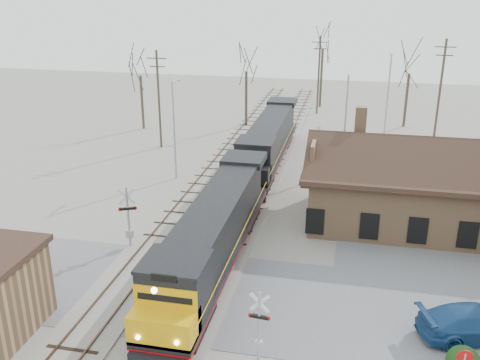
# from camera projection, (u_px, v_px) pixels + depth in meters

# --- Properties ---
(ground) EXTENTS (140.00, 140.00, 0.00)m
(ground) POSITION_uv_depth(u_px,v_px,m) (201.00, 294.00, 29.43)
(ground) COLOR gray
(ground) RESTS_ON ground
(road) EXTENTS (60.00, 9.00, 0.03)m
(road) POSITION_uv_depth(u_px,v_px,m) (201.00, 293.00, 29.42)
(road) COLOR #5A5A5F
(road) RESTS_ON ground
(track_main) EXTENTS (3.40, 90.00, 0.24)m
(track_main) POSITION_uv_depth(u_px,v_px,m) (253.00, 193.00, 43.14)
(track_main) COLOR gray
(track_main) RESTS_ON ground
(track_siding) EXTENTS (3.40, 90.00, 0.24)m
(track_siding) POSITION_uv_depth(u_px,v_px,m) (199.00, 189.00, 44.03)
(track_siding) COLOR gray
(track_siding) RESTS_ON ground
(depot) EXTENTS (15.20, 9.31, 7.90)m
(depot) POSITION_uv_depth(u_px,v_px,m) (414.00, 191.00, 37.20)
(depot) COLOR #A17753
(depot) RESTS_ON ground
(locomotive_lead) EXTENTS (2.93, 19.65, 4.36)m
(locomotive_lead) POSITION_uv_depth(u_px,v_px,m) (212.00, 236.00, 30.92)
(locomotive_lead) COLOR black
(locomotive_lead) RESTS_ON ground
(locomotive_trailing) EXTENTS (2.93, 19.65, 4.13)m
(locomotive_trailing) POSITION_uv_depth(u_px,v_px,m) (268.00, 142.00, 49.16)
(locomotive_trailing) COLOR black
(locomotive_trailing) RESTS_ON ground
(crossbuck_near) EXTENTS (1.02, 0.27, 3.56)m
(crossbuck_near) POSITION_uv_depth(u_px,v_px,m) (259.00, 328.00, 23.70)
(crossbuck_near) COLOR #A5A8AD
(crossbuck_near) RESTS_ON ground
(crossbuck_far) EXTENTS (1.12, 0.54, 4.15)m
(crossbuck_far) POSITION_uv_depth(u_px,v_px,m) (129.00, 220.00, 33.93)
(crossbuck_far) COLOR #A5A8AD
(crossbuck_far) RESTS_ON ground
(parked_car) EXTENTS (6.04, 3.92, 1.63)m
(parked_car) POSITION_uv_depth(u_px,v_px,m) (476.00, 323.00, 25.59)
(parked_car) COLOR navy
(parked_car) RESTS_ON ground
(streetlight_a) EXTENTS (0.25, 2.04, 8.46)m
(streetlight_a) POSITION_uv_depth(u_px,v_px,m) (174.00, 125.00, 45.11)
(streetlight_a) COLOR #A5A8AD
(streetlight_a) RESTS_ON ground
(streetlight_b) EXTENTS (0.25, 2.04, 8.51)m
(streetlight_b) POSITION_uv_depth(u_px,v_px,m) (346.00, 118.00, 47.42)
(streetlight_b) COLOR #A5A8AD
(streetlight_b) RESTS_ON ground
(streetlight_c) EXTENTS (0.25, 2.04, 9.32)m
(streetlight_c) POSITION_uv_depth(u_px,v_px,m) (388.00, 94.00, 54.97)
(streetlight_c) COLOR #A5A8AD
(streetlight_c) RESTS_ON ground
(utility_pole_a) EXTENTS (2.00, 0.24, 9.87)m
(utility_pole_a) POSITION_uv_depth(u_px,v_px,m) (159.00, 98.00, 53.59)
(utility_pole_a) COLOR #382D23
(utility_pole_a) RESTS_ON ground
(utility_pole_b) EXTENTS (2.00, 0.24, 9.84)m
(utility_pole_b) POSITION_uv_depth(u_px,v_px,m) (319.00, 74.00, 67.68)
(utility_pole_b) COLOR #382D23
(utility_pole_b) RESTS_ON ground
(utility_pole_c) EXTENTS (2.00, 0.24, 10.95)m
(utility_pole_c) POSITION_uv_depth(u_px,v_px,m) (440.00, 92.00, 53.42)
(utility_pole_c) COLOR #382D23
(utility_pole_c) RESTS_ON ground
(tree_a) EXTENTS (4.10, 4.10, 10.04)m
(tree_a) POSITION_uv_depth(u_px,v_px,m) (140.00, 67.00, 59.86)
(tree_a) COLOR #382D23
(tree_a) RESTS_ON ground
(tree_b) EXTENTS (4.28, 4.28, 10.47)m
(tree_b) POSITION_uv_depth(u_px,v_px,m) (246.00, 62.00, 60.97)
(tree_b) COLOR #382D23
(tree_b) RESTS_ON ground
(tree_c) EXTENTS (5.19, 5.19, 12.71)m
(tree_c) POSITION_uv_depth(u_px,v_px,m) (323.00, 39.00, 70.10)
(tree_c) COLOR #382D23
(tree_c) RESTS_ON ground
(tree_d) EXTENTS (4.15, 4.15, 10.16)m
(tree_d) POSITION_uv_depth(u_px,v_px,m) (410.00, 65.00, 60.76)
(tree_d) COLOR #382D23
(tree_d) RESTS_ON ground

